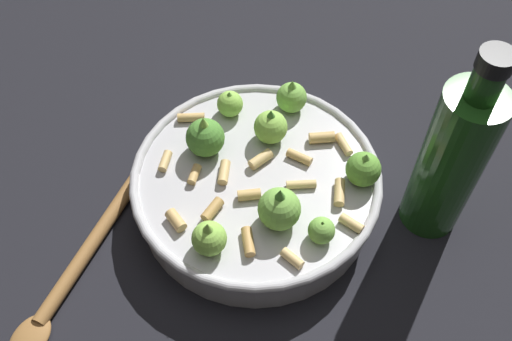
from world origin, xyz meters
name	(u,v)px	position (x,y,z in m)	size (l,w,h in m)	color
ground_plane	(256,200)	(0.00, 0.00, 0.00)	(2.40, 2.40, 0.00)	black
cooking_pan	(257,184)	(0.00, 0.00, 0.03)	(0.28, 0.28, 0.11)	#B7B7BC
olive_oil_bottle	(452,160)	(-0.12, -0.15, 0.10)	(0.06, 0.06, 0.24)	#1E4C19
wooden_spoon	(75,269)	(0.03, 0.21, 0.01)	(0.16, 0.22, 0.02)	olive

